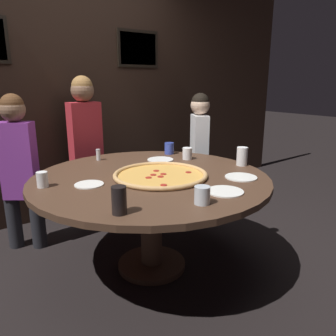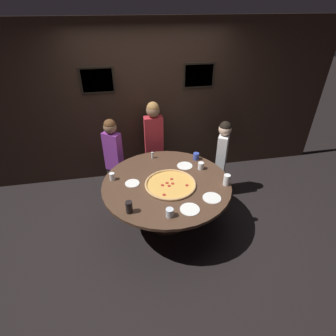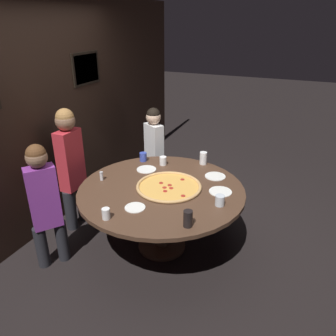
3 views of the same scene
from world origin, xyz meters
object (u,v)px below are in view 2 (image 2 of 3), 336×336
Objects in this scene: drink_cup_near_right at (201,166)px; drink_cup_far_right at (227,180)px; white_plate_right_side at (212,198)px; white_plate_far_back at (132,183)px; drink_cup_near_left at (112,176)px; diner_far_right at (222,155)px; drink_cup_beside_pizza at (170,213)px; white_plate_left_side at (185,166)px; drink_cup_front_edge at (129,207)px; dining_table at (167,189)px; drink_cup_far_left at (196,156)px; diner_far_left at (154,139)px; condiment_shaker at (152,155)px; white_plate_near_front at (190,209)px; diner_centre_back at (113,153)px; giant_pizza at (170,184)px.

drink_cup_far_right is at bearing -63.10° from drink_cup_near_right.
white_plate_far_back is at bearing 152.37° from white_plate_right_side.
diner_far_right is (1.70, 0.37, -0.06)m from drink_cup_near_left.
drink_cup_near_left and drink_cup_beside_pizza have the same top height.
drink_cup_near_right reaches higher than white_plate_left_side.
drink_cup_front_edge is at bearing -25.03° from diner_far_right.
drink_cup_near_right is at bearing 23.02° from dining_table.
drink_cup_far_left is at bearing 60.97° from drink_cup_beside_pizza.
dining_table is 1.17× the size of diner_far_left.
diner_far_left is (0.09, 0.48, 0.04)m from condiment_shaker.
drink_cup_front_edge is (-0.52, -0.49, 0.19)m from dining_table.
drink_cup_near_right is 0.66m from white_plate_right_side.
white_plate_right_side is (-0.28, -0.23, -0.07)m from drink_cup_far_right.
drink_cup_far_right is 0.66× the size of white_plate_right_side.
drink_cup_far_right is 0.65× the size of white_plate_near_front.
diner_centre_back is at bearing -71.82° from diner_far_right.
drink_cup_front_edge reaches higher than white_plate_far_back.
white_plate_far_back is (-1.00, -0.44, -0.05)m from drink_cup_far_left.
dining_table is 0.81m from drink_cup_far_right.
diner_centre_back reaches higher than drink_cup_far_left.
drink_cup_near_left reaches higher than white_plate_right_side.
drink_cup_near_right is 1.07m from drink_cup_beside_pizza.
drink_cup_beside_pizza reaches higher than dining_table.
drink_cup_far_right reaches higher than drink_cup_far_left.
dining_table is 0.74m from drink_cup_front_edge.
diner_centre_back is (-0.68, 0.92, 0.12)m from dining_table.
white_plate_far_back is 0.15× the size of diner_far_right.
white_plate_near_front is (0.25, 0.06, -0.05)m from drink_cup_beside_pizza.
drink_cup_far_right reaches higher than giant_pizza.
white_plate_right_side is 0.18× the size of diner_far_right.
white_plate_far_back is 0.89m from diner_centre_back.
drink_cup_near_right is 0.45× the size of white_plate_near_front.
drink_cup_near_left is 0.53× the size of white_plate_far_back.
drink_cup_near_right is at bearing 34.04° from drink_cup_front_edge.
drink_cup_near_left is 1.05m from white_plate_left_side.
white_plate_left_side is at bearing 127.84° from drink_cup_far_right.
white_plate_left_side is 0.17× the size of diner_far_right.
white_plate_far_back is at bearing -159.78° from white_plate_left_side.
drink_cup_near_left is at bearing 126.49° from drink_cup_beside_pizza.
drink_cup_beside_pizza reaches higher than white_plate_far_back.
white_plate_right_side is at bearing 107.07° from diner_far_left.
drink_cup_near_left is (-1.25, -0.03, -0.00)m from drink_cup_near_right.
diner_far_left reaches higher than drink_cup_beside_pizza.
giant_pizza is at bearing -19.72° from drink_cup_near_left.
diner_centre_back is (-1.22, 0.69, -0.05)m from drink_cup_near_right.
drink_cup_far_right is 0.78× the size of white_plate_far_back.
drink_cup_far_right is 0.10× the size of diner_far_left.
white_plate_left_side is at bearing -173.00° from diner_centre_back.
white_plate_left_side is (0.34, 0.35, 0.12)m from dining_table.
dining_table is 0.47m from white_plate_far_back.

